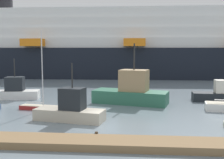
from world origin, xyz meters
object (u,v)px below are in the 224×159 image
Objects in this scene: fishing_boat_2 at (223,94)px; fishing_boat_3 at (131,92)px; sailboat_3 at (40,106)px; fishing_boat_0 at (70,110)px; fishing_boat_1 at (13,91)px; cruise_ship at (89,47)px.

fishing_boat_3 is (-11.60, -2.28, 0.49)m from fishing_boat_2.
sailboat_3 is 6.13m from fishing_boat_0.
fishing_boat_1 is 0.96× the size of fishing_boat_2.
fishing_boat_0 is 0.05× the size of cruise_ship.
fishing_boat_2 is 0.06× the size of cruise_ship.
fishing_boat_1 is at bearing 145.28° from fishing_boat_0.
fishing_boat_0 reaches higher than fishing_boat_2.
fishing_boat_0 is 20.31m from fishing_boat_2.
fishing_boat_2 is at bearing 26.71° from sailboat_3.
fishing_boat_0 is 10.26m from fishing_boat_3.
fishing_boat_1 reaches higher than fishing_boat_2.
cruise_ship is (-1.15, 39.24, 6.77)m from sailboat_3.
fishing_boat_0 is 0.71× the size of fishing_boat_3.
fishing_boat_2 is 40.17m from cruise_ship.
cruise_ship reaches higher than fishing_boat_2.
fishing_boat_3 is at bearing -16.92° from fishing_boat_1.
cruise_ship is (-11.05, 34.86, 5.73)m from fishing_boat_3.
sailboat_3 reaches higher than fishing_boat_0.
fishing_boat_1 is 27.38m from fishing_boat_2.
sailboat_3 is 0.91× the size of fishing_boat_3.
fishing_boat_1 is at bearing 142.57° from sailboat_3.
fishing_boat_1 is at bearing -98.65° from cruise_ship.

